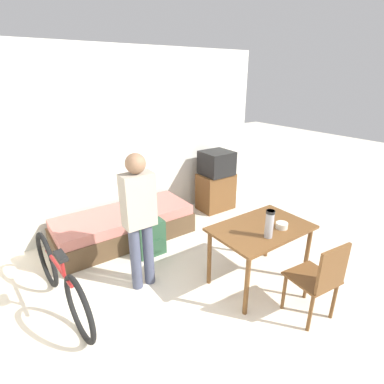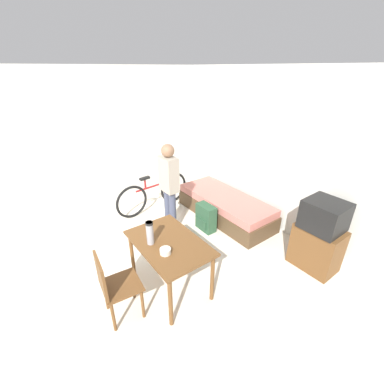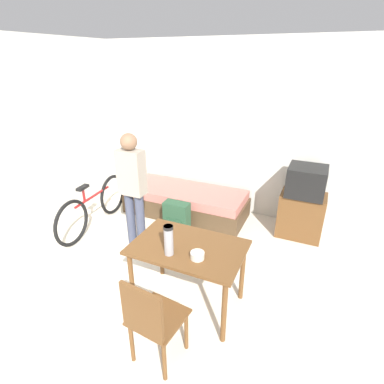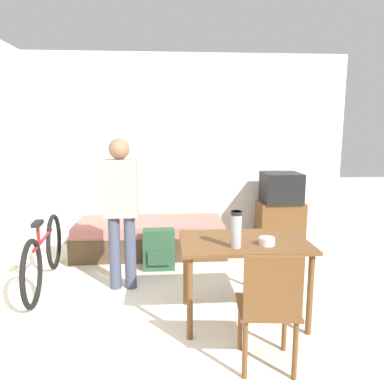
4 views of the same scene
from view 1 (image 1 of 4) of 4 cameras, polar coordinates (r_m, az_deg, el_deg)
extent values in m
plane|color=beige|center=(3.04, 20.02, -29.56)|extent=(20.00, 20.00, 0.00)
cube|color=silver|center=(4.73, -12.87, 9.37)|extent=(5.01, 0.06, 2.70)
cube|color=#4C3823|center=(4.58, -12.69, -7.07)|extent=(1.99, 0.81, 0.31)
cube|color=#B76B60|center=(4.48, -12.92, -4.57)|extent=(1.93, 0.78, 0.14)
cube|color=brown|center=(5.41, 4.55, 0.10)|extent=(0.62, 0.43, 0.66)
cube|color=black|center=(5.24, 4.72, 5.54)|extent=(0.50, 0.48, 0.41)
cube|color=black|center=(5.07, 6.41, 4.93)|extent=(0.41, 0.01, 0.32)
cube|color=brown|center=(3.44, 13.07, -6.73)|extent=(1.10, 0.72, 0.03)
cylinder|color=brown|center=(3.16, 10.39, -17.19)|extent=(0.05, 0.05, 0.69)
cylinder|color=brown|center=(3.82, 21.06, -10.96)|extent=(0.05, 0.05, 0.69)
cylinder|color=brown|center=(3.52, 3.32, -12.38)|extent=(0.05, 0.05, 0.69)
cylinder|color=brown|center=(4.12, 14.21, -7.61)|extent=(0.05, 0.05, 0.69)
cube|color=brown|center=(3.28, 21.84, -14.92)|extent=(0.46, 0.46, 0.02)
cube|color=brown|center=(3.07, 25.24, -13.11)|extent=(0.38, 0.07, 0.44)
cylinder|color=brown|center=(3.61, 21.02, -15.61)|extent=(0.04, 0.04, 0.43)
cylinder|color=brown|center=(3.39, 17.13, -17.69)|extent=(0.04, 0.04, 0.43)
cylinder|color=brown|center=(3.46, 25.40, -18.17)|extent=(0.04, 0.04, 0.43)
cylinder|color=brown|center=(3.24, 21.63, -20.61)|extent=(0.04, 0.04, 0.43)
torus|color=black|center=(3.88, -25.93, -11.53)|extent=(0.10, 0.66, 0.66)
torus|color=black|center=(3.08, -20.66, -20.17)|extent=(0.10, 0.66, 0.66)
cylinder|color=maroon|center=(3.37, -24.13, -12.88)|extent=(0.10, 0.78, 0.04)
cylinder|color=maroon|center=(3.16, -23.42, -12.94)|extent=(0.04, 0.04, 0.20)
cube|color=black|center=(3.10, -23.75, -11.10)|extent=(0.10, 0.21, 0.04)
cylinder|color=#3D4256|center=(3.48, -10.69, -12.26)|extent=(0.12, 0.12, 0.78)
cylinder|color=#3D4256|center=(3.54, -8.31, -11.50)|extent=(0.12, 0.12, 0.78)
cube|color=#9E9384|center=(3.19, -10.24, -1.55)|extent=(0.34, 0.20, 0.59)
sphere|color=#846047|center=(3.05, -10.73, 5.36)|extent=(0.21, 0.21, 0.21)
cylinder|color=#99999E|center=(3.19, 14.52, -5.92)|extent=(0.09, 0.09, 0.30)
cylinder|color=black|center=(3.13, 14.75, -3.69)|extent=(0.09, 0.09, 0.03)
cylinder|color=beige|center=(3.46, 16.73, -6.12)|extent=(0.13, 0.13, 0.07)
cube|color=#284C33|center=(4.11, -7.87, -8.76)|extent=(0.38, 0.19, 0.49)
cube|color=#284C33|center=(4.07, -7.09, -10.30)|extent=(0.26, 0.03, 0.17)
camera|label=2|loc=(4.62, 49.76, 18.80)|focal=24.00mm
camera|label=3|loc=(3.39, 61.63, 12.48)|focal=28.00mm
camera|label=4|loc=(2.09, 82.37, -15.31)|focal=35.00mm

